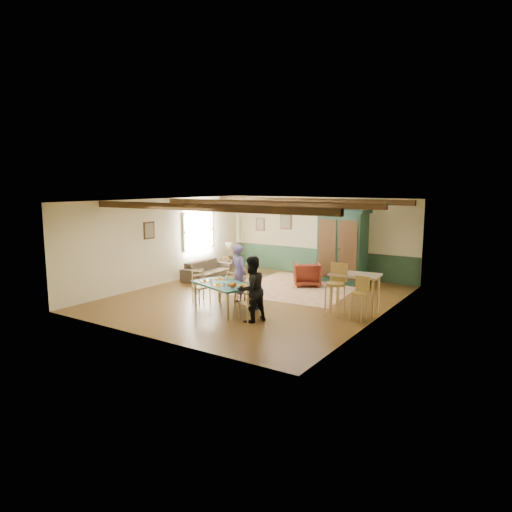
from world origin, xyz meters
The scene contains 35 objects.
floor centered at (0.00, 0.00, 0.00)m, with size 8.00×8.00×0.00m, color #523617.
wall_back centered at (0.00, 4.00, 1.35)m, with size 7.00×0.02×2.70m, color beige.
wall_left centered at (-3.50, 0.00, 1.35)m, with size 0.02×8.00×2.70m, color beige.
wall_right centered at (3.50, 0.00, 1.35)m, with size 0.02×8.00×2.70m, color beige.
ceiling centered at (0.00, 0.00, 2.70)m, with size 7.00×8.00×0.02m, color white.
wainscot_back centered at (0.00, 3.98, 0.45)m, with size 6.95×0.03×0.90m, color #213D2A.
ceiling_beam_front centered at (0.00, -2.30, 2.61)m, with size 6.95×0.16×0.16m, color black.
ceiling_beam_mid centered at (0.00, 0.40, 2.61)m, with size 6.95×0.16×0.16m, color black.
ceiling_beam_back centered at (0.00, 3.00, 2.61)m, with size 6.95×0.16×0.16m, color black.
window_left centered at (-3.47, 1.70, 1.55)m, with size 0.06×1.60×1.30m, color white, non-canonical shape.
picture_left_wall centered at (-3.47, -0.60, 1.75)m, with size 0.04×0.42×0.52m, color gray, non-canonical shape.
picture_back_a centered at (-1.30, 3.97, 1.80)m, with size 0.45×0.04×0.55m, color gray, non-canonical shape.
picture_back_b centered at (-2.40, 3.97, 1.65)m, with size 0.38×0.04×0.48m, color gray, non-canonical shape.
dining_table centered at (0.06, -1.54, 0.35)m, with size 1.66×0.92×0.69m, color #1C5952, non-canonical shape.
dining_chair_far_left centered at (-0.08, -0.79, 0.44)m, with size 0.39×0.41×0.88m, color tan, non-canonical shape.
dining_chair_far_right centered at (0.62, -1.03, 0.44)m, with size 0.39×0.41×0.88m, color tan, non-canonical shape.
dining_chair_end_left centered at (-0.94, -1.20, 0.44)m, with size 0.39×0.41×0.88m, color tan, non-canonical shape.
dining_chair_end_right centered at (1.06, -1.88, 0.44)m, with size 0.39×0.41×0.88m, color tan, non-canonical shape.
person_man centered at (-0.05, -0.72, 0.80)m, with size 0.58×0.38×1.59m, color slate.
person_woman centered at (1.15, -1.91, 0.76)m, with size 0.74×0.58×1.52m, color black.
person_child centered at (0.65, -0.96, 0.46)m, with size 0.45×0.29×0.93m, color #243B92.
cat centered at (0.51, -1.79, 0.77)m, with size 0.33×0.13×0.17m, color #BB6121, non-canonical shape.
place_setting_near_left centered at (-0.50, -1.59, 0.75)m, with size 0.37×0.28×0.11m, color #F6A420, non-canonical shape.
place_setting_near_center centered at (0.07, -1.78, 0.75)m, with size 0.37×0.28×0.11m, color #F6A420, non-canonical shape.
place_setting_far_left centered at (-0.35, -1.16, 0.75)m, with size 0.37×0.28×0.11m, color #F6A420, non-canonical shape.
place_setting_far_right centered at (0.61, -1.48, 0.75)m, with size 0.37×0.28×0.11m, color #F6A420, non-canonical shape.
area_rug centered at (0.41, 1.83, 0.01)m, with size 3.25×3.85×0.01m, color beige.
armoire centered at (1.24, 3.14, 1.18)m, with size 1.67×0.67×2.37m, color #122D23.
armchair centered at (0.51, 2.15, 0.37)m, with size 0.79×0.82×0.74m, color #46140E.
sofa centered at (-2.84, 1.38, 0.30)m, with size 2.04×0.80×0.60m, color #382F23.
end_table centered at (-2.84, 2.57, 0.28)m, with size 0.45×0.45×0.56m, color black, non-canonical shape.
table_lamp centered at (-2.84, 2.57, 0.81)m, with size 0.28×0.28×0.51m, color #D4B089, non-canonical shape.
counter_table centered at (2.86, 0.08, 0.49)m, with size 1.18×0.69×0.98m, color beige, non-canonical shape.
bar_stool_left centered at (2.57, -0.44, 0.63)m, with size 0.45×0.49×1.26m, color #AB8A42, non-canonical shape.
bar_stool_right centered at (3.17, -0.44, 0.51)m, with size 0.36×0.40×1.02m, color #AB8A42, non-canonical shape.
Camera 1 is at (6.82, -10.35, 3.14)m, focal length 32.00 mm.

